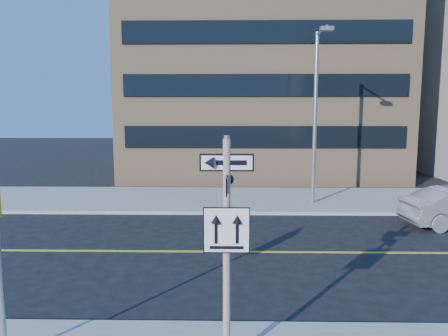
{
  "coord_description": "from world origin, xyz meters",
  "views": [
    {
      "loc": [
        0.09,
        -9.79,
        4.65
      ],
      "look_at": [
        -0.17,
        4.0,
        2.77
      ],
      "focal_mm": 35.0,
      "sensor_mm": 36.0,
      "label": 1
    }
  ],
  "objects": [
    {
      "name": "ground",
      "position": [
        0.0,
        0.0,
        0.0
      ],
      "size": [
        120.0,
        120.0,
        0.0
      ],
      "primitive_type": "plane",
      "color": "black",
      "rests_on": "ground"
    },
    {
      "name": "sign_pole",
      "position": [
        0.0,
        -2.51,
        2.44
      ],
      "size": [
        0.92,
        0.92,
        4.06
      ],
      "color": "beige",
      "rests_on": "near_sidewalk"
    },
    {
      "name": "streetlight_a",
      "position": [
        4.0,
        10.76,
        4.76
      ],
      "size": [
        0.55,
        2.25,
        8.0
      ],
      "color": "gray",
      "rests_on": "far_sidewalk"
    },
    {
      "name": "building_brick",
      "position": [
        2.0,
        25.0,
        9.0
      ],
      "size": [
        18.0,
        18.0,
        18.0
      ],
      "primitive_type": "cube",
      "color": "tan",
      "rests_on": "ground"
    }
  ]
}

